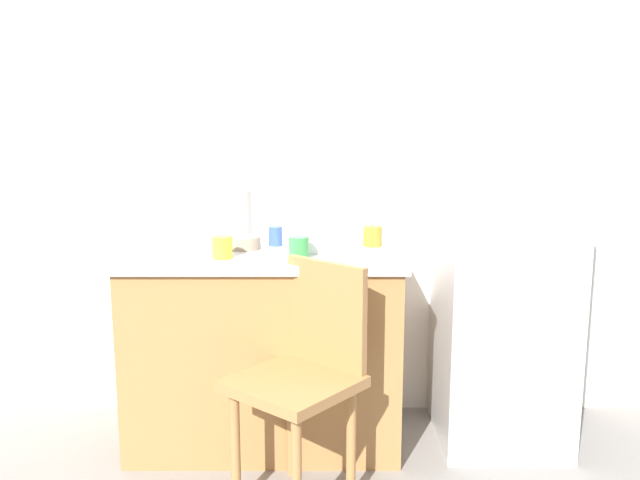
{
  "coord_description": "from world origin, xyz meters",
  "views": [
    {
      "loc": [
        0.17,
        -2.22,
        1.45
      ],
      "look_at": [
        0.18,
        0.6,
        0.91
      ],
      "focal_mm": 38.76,
      "sensor_mm": 36.0,
      "label": 1
    }
  ],
  "objects_px": {
    "cup_orange": "(370,236)",
    "cup_yellow": "(220,247)",
    "refrigerator": "(499,300)",
    "terracotta_bowl": "(242,243)",
    "cup_blue": "(273,236)",
    "cup_green": "(296,248)",
    "chair": "(302,371)",
    "dish_tray": "(318,244)"
  },
  "relations": [
    {
      "from": "refrigerator",
      "to": "dish_tray",
      "type": "xyz_separation_m",
      "value": [
        -0.79,
        -0.02,
        0.25
      ]
    },
    {
      "from": "chair",
      "to": "cup_green",
      "type": "distance_m",
      "value": 0.5
    },
    {
      "from": "refrigerator",
      "to": "cup_blue",
      "type": "xyz_separation_m",
      "value": [
        -0.98,
        0.07,
        0.27
      ]
    },
    {
      "from": "cup_orange",
      "to": "cup_yellow",
      "type": "xyz_separation_m",
      "value": [
        -0.62,
        -0.25,
        0.0
      ]
    },
    {
      "from": "chair",
      "to": "terracotta_bowl",
      "type": "height_order",
      "value": "terracotta_bowl"
    },
    {
      "from": "terracotta_bowl",
      "to": "cup_yellow",
      "type": "bearing_deg",
      "value": -110.39
    },
    {
      "from": "cup_blue",
      "to": "cup_orange",
      "type": "xyz_separation_m",
      "value": [
        0.42,
        -0.01,
        0.0
      ]
    },
    {
      "from": "chair",
      "to": "cup_orange",
      "type": "xyz_separation_m",
      "value": [
        0.29,
        0.56,
        0.4
      ]
    },
    {
      "from": "cup_blue",
      "to": "cup_orange",
      "type": "height_order",
      "value": "cup_orange"
    },
    {
      "from": "cup_blue",
      "to": "chair",
      "type": "bearing_deg",
      "value": -76.42
    },
    {
      "from": "cup_blue",
      "to": "cup_orange",
      "type": "relative_size",
      "value": 0.95
    },
    {
      "from": "dish_tray",
      "to": "cup_yellow",
      "type": "bearing_deg",
      "value": -156.68
    },
    {
      "from": "refrigerator",
      "to": "terracotta_bowl",
      "type": "relative_size",
      "value": 9.31
    },
    {
      "from": "dish_tray",
      "to": "cup_yellow",
      "type": "relative_size",
      "value": 3.15
    },
    {
      "from": "terracotta_bowl",
      "to": "cup_yellow",
      "type": "xyz_separation_m",
      "value": [
        -0.07,
        -0.19,
        0.02
      ]
    },
    {
      "from": "refrigerator",
      "to": "terracotta_bowl",
      "type": "bearing_deg",
      "value": -179.93
    },
    {
      "from": "chair",
      "to": "cup_blue",
      "type": "bearing_deg",
      "value": 143.87
    },
    {
      "from": "cup_green",
      "to": "cup_blue",
      "type": "bearing_deg",
      "value": 112.12
    },
    {
      "from": "chair",
      "to": "terracotta_bowl",
      "type": "distance_m",
      "value": 0.68
    },
    {
      "from": "terracotta_bowl",
      "to": "cup_green",
      "type": "distance_m",
      "value": 0.31
    },
    {
      "from": "cup_orange",
      "to": "cup_green",
      "type": "bearing_deg",
      "value": -140.13
    },
    {
      "from": "cup_blue",
      "to": "cup_green",
      "type": "bearing_deg",
      "value": -67.88
    },
    {
      "from": "cup_blue",
      "to": "cup_yellow",
      "type": "bearing_deg",
      "value": -126.97
    },
    {
      "from": "cup_orange",
      "to": "chair",
      "type": "bearing_deg",
      "value": -117.12
    },
    {
      "from": "chair",
      "to": "cup_green",
      "type": "xyz_separation_m",
      "value": [
        -0.03,
        0.3,
        0.4
      ]
    },
    {
      "from": "refrigerator",
      "to": "terracotta_bowl",
      "type": "distance_m",
      "value": 1.14
    },
    {
      "from": "cup_orange",
      "to": "cup_green",
      "type": "relative_size",
      "value": 0.98
    },
    {
      "from": "chair",
      "to": "cup_blue",
      "type": "height_order",
      "value": "cup_blue"
    },
    {
      "from": "cup_orange",
      "to": "dish_tray",
      "type": "bearing_deg",
      "value": -160.49
    },
    {
      "from": "chair",
      "to": "dish_tray",
      "type": "bearing_deg",
      "value": 123.19
    },
    {
      "from": "cup_blue",
      "to": "cup_yellow",
      "type": "distance_m",
      "value": 0.33
    },
    {
      "from": "terracotta_bowl",
      "to": "cup_orange",
      "type": "relative_size",
      "value": 1.53
    },
    {
      "from": "chair",
      "to": "cup_orange",
      "type": "distance_m",
      "value": 0.74
    },
    {
      "from": "cup_green",
      "to": "terracotta_bowl",
      "type": "bearing_deg",
      "value": 139.89
    },
    {
      "from": "refrigerator",
      "to": "cup_blue",
      "type": "height_order",
      "value": "refrigerator"
    },
    {
      "from": "terracotta_bowl",
      "to": "chair",
      "type": "bearing_deg",
      "value": -62.02
    },
    {
      "from": "chair",
      "to": "terracotta_bowl",
      "type": "xyz_separation_m",
      "value": [
        -0.26,
        0.5,
        0.38
      ]
    },
    {
      "from": "refrigerator",
      "to": "cup_yellow",
      "type": "relative_size",
      "value": 14.15
    },
    {
      "from": "refrigerator",
      "to": "dish_tray",
      "type": "bearing_deg",
      "value": -178.56
    },
    {
      "from": "refrigerator",
      "to": "terracotta_bowl",
      "type": "height_order",
      "value": "refrigerator"
    },
    {
      "from": "cup_blue",
      "to": "refrigerator",
      "type": "bearing_deg",
      "value": -4.14
    },
    {
      "from": "chair",
      "to": "dish_tray",
      "type": "height_order",
      "value": "dish_tray"
    }
  ]
}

